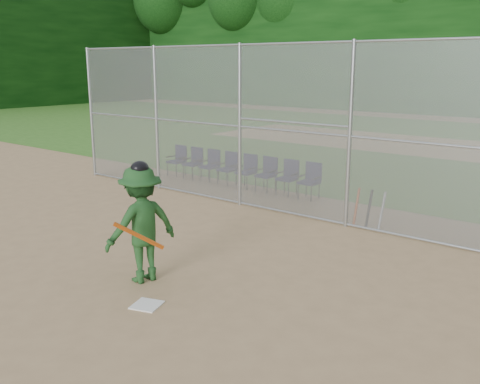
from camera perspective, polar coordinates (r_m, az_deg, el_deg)
The scene contains 15 objects.
ground at distance 8.91m, azimuth -10.23°, elevation -9.85°, with size 100.00×100.00×0.00m, color tan.
grass_strip at distance 24.39m, azimuth 23.41°, elevation 4.14°, with size 100.00×100.00×0.00m, color #376E21.
dirt_patch_far at distance 24.39m, azimuth 23.41°, elevation 4.15°, with size 24.00×24.00×0.00m, color tan.
backstop_fence at distance 12.14m, azimuth 7.43°, elevation 6.61°, with size 16.09×0.09×4.00m.
home_plate at distance 8.24m, azimuth -9.90°, elevation -11.78°, with size 0.40×0.40×0.02m, color white.
batter_at_plate at distance 8.84m, azimuth -10.48°, elevation -3.34°, with size 1.13×1.41×2.02m.
spare_bats at distance 12.02m, azimuth 13.59°, elevation -1.77°, with size 0.66×0.32×0.84m.
chair_0 at distance 17.27m, azimuth -6.82°, elevation 3.32°, with size 0.54×0.52×0.96m, color #10113D, non-canonical shape.
chair_1 at distance 16.78m, azimuth -5.12°, elevation 3.07°, with size 0.54×0.52×0.96m, color #10113D, non-canonical shape.
chair_2 at distance 16.31m, azimuth -3.32°, elevation 2.79°, with size 0.54×0.52×0.96m, color #10113D, non-canonical shape.
chair_3 at distance 15.85m, azimuth -1.41°, elevation 2.50°, with size 0.54×0.52×0.96m, color #10113D, non-canonical shape.
chair_4 at distance 15.42m, azimuth 0.61°, elevation 2.19°, with size 0.54×0.52×0.96m, color #10113D, non-canonical shape.
chair_5 at distance 15.00m, azimuth 2.74°, elevation 1.86°, with size 0.54×0.52×0.96m, color #10113D, non-canonical shape.
chair_6 at distance 14.61m, azimuth 4.99°, elevation 1.50°, with size 0.54×0.52×0.96m, color #10113D, non-canonical shape.
chair_7 at distance 14.24m, azimuth 7.36°, elevation 1.13°, with size 0.54×0.52×0.96m, color #10113D, non-canonical shape.
Camera 1 is at (6.24, -5.32, 3.50)m, focal length 40.00 mm.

